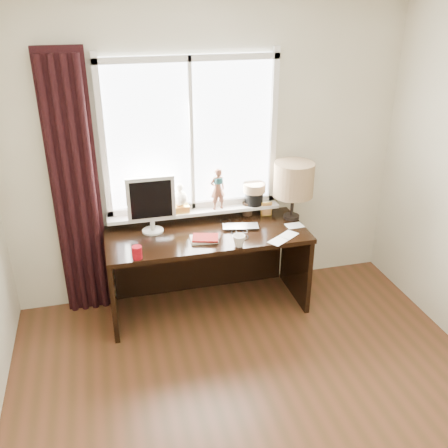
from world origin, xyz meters
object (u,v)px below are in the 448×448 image
object	(u,v)px
laptop	(241,227)
desk	(205,253)
monitor	(151,201)
table_lamp	(294,180)
red_cup	(137,253)
mug	(239,240)

from	to	relation	value
laptop	desk	distance (m)	0.40
laptop	monitor	distance (m)	0.80
desk	table_lamp	bearing A→B (deg)	0.20
desk	table_lamp	distance (m)	1.00
laptop	table_lamp	bearing A→B (deg)	20.62
red_cup	monitor	distance (m)	0.52
mug	table_lamp	world-z (taller)	table_lamp
laptop	mug	distance (m)	0.34
mug	red_cup	bearing A→B (deg)	179.86
laptop	desk	world-z (taller)	laptop
mug	red_cup	distance (m)	0.81
table_lamp	mug	bearing A→B (deg)	-146.66
red_cup	monitor	bearing A→B (deg)	68.31
laptop	monitor	world-z (taller)	monitor
monitor	mug	bearing A→B (deg)	-34.61
mug	table_lamp	distance (m)	0.79
desk	monitor	xyz separation A→B (m)	(-0.44, 0.04, 0.52)
mug	laptop	bearing A→B (deg)	70.97
monitor	table_lamp	bearing A→B (deg)	-1.72
desk	monitor	world-z (taller)	monitor
mug	monitor	bearing A→B (deg)	145.39
laptop	red_cup	world-z (taller)	red_cup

